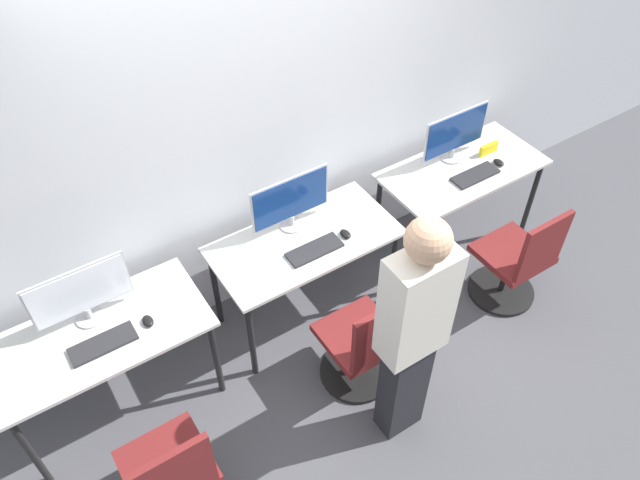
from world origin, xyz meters
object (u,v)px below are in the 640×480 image
object	(u,v)px
keyboard_left	(103,344)
keyboard_center	(315,250)
mouse_center	(345,234)
office_chair_right	(516,264)
person_center	(413,329)
monitor_center	(291,201)
monitor_right	(455,134)
keyboard_right	(475,175)
office_chair_left	(173,479)
mouse_left	(148,321)
mouse_right	(499,162)
monitor_left	(80,294)
office_chair_center	(364,347)

from	to	relation	value
keyboard_left	keyboard_center	distance (m)	1.35
mouse_center	office_chair_right	xyz separation A→B (m)	(1.06, -0.58, -0.38)
keyboard_left	person_center	xyz separation A→B (m)	(1.36, -0.95, 0.20)
mouse_center	person_center	world-z (taller)	person_center
monitor_center	office_chair_right	distance (m)	1.65
monitor_right	keyboard_right	size ratio (longest dim) A/B	1.52
office_chair_left	mouse_center	xyz separation A→B (m)	(1.56, 0.70, 0.38)
mouse_left	mouse_right	bearing A→B (deg)	-0.60
office_chair_left	monitor_left	bearing A→B (deg)	91.81
office_chair_center	monitor_right	bearing A→B (deg)	30.97
keyboard_left	office_chair_left	distance (m)	0.81
office_chair_left	office_chair_right	bearing A→B (deg)	2.65
keyboard_left	office_chair_right	world-z (taller)	office_chair_right
keyboard_center	office_chair_left	bearing A→B (deg)	-152.44
keyboard_right	person_center	bearing A→B (deg)	-145.51
keyboard_center	mouse_right	xyz separation A→B (m)	(1.59, 0.01, 0.01)
monitor_right	mouse_right	bearing A→B (deg)	-45.86
keyboard_left	office_chair_center	xyz separation A→B (m)	(1.35, -0.58, -0.38)
mouse_left	person_center	xyz separation A→B (m)	(1.10, -0.96, 0.20)
keyboard_right	office_chair_right	world-z (taller)	office_chair_right
person_center	mouse_right	size ratio (longest dim) A/B	18.86
monitor_center	mouse_right	bearing A→B (deg)	-9.61
mouse_center	person_center	bearing A→B (deg)	-103.69
office_chair_right	keyboard_center	bearing A→B (deg)	156.31
office_chair_right	office_chair_center	bearing A→B (deg)	179.42
mouse_left	keyboard_center	world-z (taller)	mouse_left
mouse_center	mouse_right	world-z (taller)	same
office_chair_left	mouse_right	distance (m)	3.02
mouse_center	person_center	size ratio (longest dim) A/B	0.05
monitor_left	mouse_left	bearing A→B (deg)	-38.90
monitor_left	keyboard_left	world-z (taller)	monitor_left
monitor_left	keyboard_center	distance (m)	1.39
office_chair_center	keyboard_right	world-z (taller)	office_chair_center
office_chair_left	office_chair_center	world-z (taller)	same
office_chair_left	mouse_right	size ratio (longest dim) A/B	9.69
keyboard_left	monitor_center	size ratio (longest dim) A/B	0.66
monitor_left	monitor_center	bearing A→B (deg)	1.22
keyboard_left	mouse_center	xyz separation A→B (m)	(1.59, -0.02, 0.01)
office_chair_left	mouse_center	bearing A→B (deg)	24.06
keyboard_center	keyboard_right	xyz separation A→B (m)	(1.35, -0.00, 0.00)
mouse_left	office_chair_right	xyz separation A→B (m)	(2.38, -0.61, -0.38)
mouse_right	office_chair_right	xyz separation A→B (m)	(-0.29, -0.58, -0.38)
mouse_left	office_chair_center	xyz separation A→B (m)	(1.09, -0.59, -0.38)
monitor_left	office_chair_center	bearing A→B (deg)	-30.74
office_chair_left	office_chair_center	xyz separation A→B (m)	(1.32, 0.13, 0.00)
office_chair_right	person_center	bearing A→B (deg)	-164.62
keyboard_right	monitor_left	bearing A→B (deg)	174.69
keyboard_left	mouse_left	xyz separation A→B (m)	(0.26, 0.01, 0.01)
mouse_left	mouse_center	world-z (taller)	same
monitor_center	person_center	bearing A→B (deg)	-89.40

